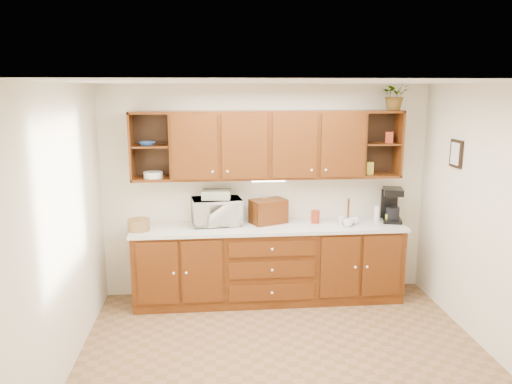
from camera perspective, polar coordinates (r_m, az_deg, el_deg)
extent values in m
plane|color=#8C6140|center=(5.01, 3.51, -18.81)|extent=(4.00, 4.00, 0.00)
plane|color=white|center=(4.31, 3.95, 12.44)|extent=(4.00, 4.00, 0.00)
plane|color=#F0E7CA|center=(6.17, 1.18, 0.13)|extent=(4.00, 0.00, 4.00)
plane|color=#F0E7CA|center=(4.63, -21.65, -4.73)|extent=(0.00, 3.50, 3.50)
plane|color=#F0E7CA|center=(5.19, 26.13, -3.37)|extent=(0.00, 3.50, 3.50)
cube|color=#3C1B06|center=(6.12, 1.47, -8.26)|extent=(3.20, 0.60, 0.90)
cube|color=silver|center=(5.97, 1.50, -4.05)|extent=(3.24, 0.64, 0.04)
cube|color=#3C1B06|center=(5.92, 1.38, 5.41)|extent=(2.30, 0.33, 0.80)
cube|color=black|center=(6.07, -11.85, 5.32)|extent=(0.45, 0.02, 0.80)
cube|color=black|center=(6.37, 13.65, 5.54)|extent=(0.45, 0.02, 0.80)
cube|color=#3C1B06|center=(5.92, -12.01, 5.15)|extent=(0.43, 0.30, 0.02)
cube|color=#3C1B06|center=(6.23, 14.10, 5.38)|extent=(0.43, 0.30, 0.02)
cube|color=#3C1B06|center=(6.20, 14.28, 8.91)|extent=(0.45, 0.33, 0.03)
cube|color=white|center=(5.93, 1.42, 1.32)|extent=(0.40, 0.05, 0.02)
cube|color=black|center=(5.85, 21.92, 4.08)|extent=(0.03, 0.24, 0.30)
cylinder|color=olive|center=(5.91, -13.26, -3.67)|extent=(0.29, 0.29, 0.13)
imported|color=silver|center=(6.00, -4.52, -2.22)|extent=(0.62, 0.46, 0.32)
cube|color=#EDC96F|center=(5.95, -4.56, -0.27)|extent=(0.35, 0.27, 0.10)
cylinder|color=black|center=(6.02, -4.08, -2.32)|extent=(0.08, 0.08, 0.29)
cylinder|color=olive|center=(6.12, 1.34, -3.36)|extent=(0.32, 0.20, 0.31)
cube|color=#3C1B06|center=(6.04, 1.42, -2.21)|extent=(0.48, 0.40, 0.29)
cylinder|color=#3C1B06|center=(6.07, 10.49, -2.21)|extent=(0.03, 0.03, 0.32)
cylinder|color=#3C1B06|center=(6.11, 10.44, -3.59)|extent=(0.13, 0.13, 0.02)
imported|color=white|center=(6.14, 11.14, -3.16)|extent=(0.15, 0.15, 0.09)
imported|color=white|center=(6.14, 9.76, -3.12)|extent=(0.15, 0.15, 0.09)
imported|color=white|center=(6.02, 10.47, -3.45)|extent=(0.15, 0.15, 0.09)
cylinder|color=#9A2E16|center=(6.10, 6.80, -2.82)|extent=(0.10, 0.10, 0.15)
cylinder|color=white|center=(6.33, 13.66, -2.38)|extent=(0.08, 0.08, 0.19)
cylinder|color=gold|center=(6.31, 14.98, -2.90)|extent=(0.13, 0.13, 0.10)
cube|color=black|center=(6.35, 15.22, -3.08)|extent=(0.29, 0.33, 0.04)
cube|color=black|center=(6.41, 14.96, -1.29)|extent=(0.21, 0.11, 0.36)
cube|color=black|center=(6.27, 15.39, 0.07)|extent=(0.29, 0.33, 0.08)
cylinder|color=black|center=(6.31, 15.33, -2.35)|extent=(0.20, 0.20, 0.16)
imported|color=#294E97|center=(5.89, -12.29, 5.43)|extent=(0.22, 0.22, 0.05)
cylinder|color=white|center=(5.95, -11.66, 1.94)|extent=(0.28, 0.28, 0.07)
cube|color=gold|center=(6.22, 12.87, 2.68)|extent=(0.09, 0.07, 0.15)
cube|color=#9A2E16|center=(6.23, 14.98, 6.04)|extent=(0.11, 0.10, 0.13)
imported|color=#999999|center=(6.21, 15.62, 10.68)|extent=(0.37, 0.34, 0.37)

